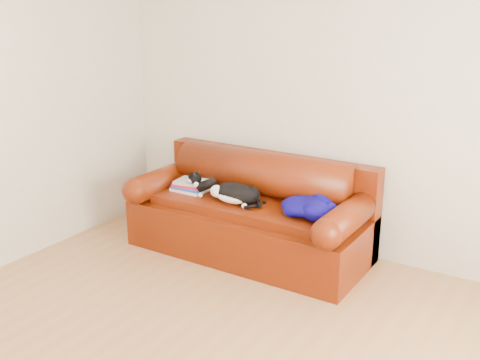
{
  "coord_description": "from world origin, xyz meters",
  "views": [
    {
      "loc": [
        1.81,
        -2.47,
        2.13
      ],
      "look_at": [
        -0.61,
        1.35,
        0.72
      ],
      "focal_mm": 42.0,
      "sensor_mm": 36.0,
      "label": 1
    }
  ],
  "objects_px": {
    "blanket": "(309,206)",
    "sofa_base": "(249,228)",
    "book_stack": "(191,186)",
    "cat": "(235,194)"
  },
  "relations": [
    {
      "from": "sofa_base",
      "to": "book_stack",
      "type": "relative_size",
      "value": 6.58
    },
    {
      "from": "book_stack",
      "to": "cat",
      "type": "relative_size",
      "value": 0.51
    },
    {
      "from": "book_stack",
      "to": "blanket",
      "type": "bearing_deg",
      "value": 1.01
    },
    {
      "from": "sofa_base",
      "to": "cat",
      "type": "distance_m",
      "value": 0.37
    },
    {
      "from": "book_stack",
      "to": "cat",
      "type": "distance_m",
      "value": 0.53
    },
    {
      "from": "book_stack",
      "to": "sofa_base",
      "type": "bearing_deg",
      "value": 5.16
    },
    {
      "from": "blanket",
      "to": "sofa_base",
      "type": "bearing_deg",
      "value": 176.88
    },
    {
      "from": "sofa_base",
      "to": "blanket",
      "type": "relative_size",
      "value": 3.85
    },
    {
      "from": "cat",
      "to": "sofa_base",
      "type": "bearing_deg",
      "value": 51.72
    },
    {
      "from": "book_stack",
      "to": "blanket",
      "type": "xyz_separation_m",
      "value": [
        1.18,
        0.02,
        0.02
      ]
    }
  ]
}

